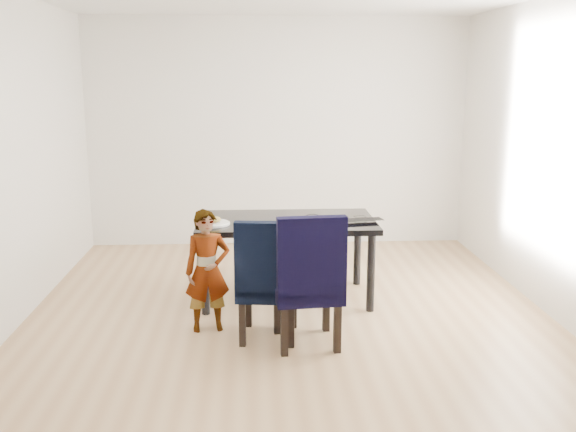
{
  "coord_description": "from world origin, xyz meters",
  "views": [
    {
      "loc": [
        -0.29,
        -5.16,
        2.05
      ],
      "look_at": [
        0.0,
        0.2,
        0.85
      ],
      "focal_mm": 40.0,
      "sensor_mm": 36.0,
      "label": 1
    }
  ],
  "objects": [
    {
      "name": "chair_left",
      "position": [
        -0.18,
        -0.38,
        0.49
      ],
      "size": [
        0.52,
        0.54,
        0.98
      ],
      "primitive_type": "cube",
      "rotation": [
        0.0,
        0.0,
        -0.12
      ],
      "color": "black",
      "rests_on": "floor"
    },
    {
      "name": "wall_left",
      "position": [
        -2.25,
        0.0,
        1.35
      ],
      "size": [
        0.01,
        5.0,
        2.7
      ],
      "primitive_type": "cube",
      "color": "silver",
      "rests_on": "ground"
    },
    {
      "name": "laptop",
      "position": [
        0.68,
        0.41,
        0.76
      ],
      "size": [
        0.37,
        0.27,
        0.03
      ],
      "primitive_type": "imported",
      "rotation": [
        0.0,
        0.0,
        3.3
      ],
      "color": "black",
      "rests_on": "dining_table"
    },
    {
      "name": "sandwich",
      "position": [
        -0.66,
        0.34,
        0.8
      ],
      "size": [
        0.16,
        0.09,
        0.06
      ],
      "primitive_type": "ellipsoid",
      "rotation": [
        0.0,
        0.0,
        0.14
      ],
      "color": "#A88B3C",
      "rests_on": "plate"
    },
    {
      "name": "plate",
      "position": [
        -0.65,
        0.34,
        0.76
      ],
      "size": [
        0.34,
        0.34,
        0.02
      ],
      "primitive_type": "cylinder",
      "rotation": [
        0.0,
        0.0,
        -0.14
      ],
      "color": "silver",
      "rests_on": "dining_table"
    },
    {
      "name": "wall_front",
      "position": [
        0.0,
        -2.5,
        1.35
      ],
      "size": [
        4.5,
        0.01,
        2.7
      ],
      "primitive_type": "cube",
      "color": "silver",
      "rests_on": "ground"
    },
    {
      "name": "child",
      "position": [
        -0.67,
        -0.21,
        0.5
      ],
      "size": [
        0.4,
        0.3,
        1.0
      ],
      "primitive_type": "imported",
      "rotation": [
        0.0,
        0.0,
        0.17
      ],
      "color": "red",
      "rests_on": "floor"
    },
    {
      "name": "wall_back",
      "position": [
        0.0,
        2.5,
        1.35
      ],
      "size": [
        4.5,
        0.01,
        2.7
      ],
      "primitive_type": "cube",
      "color": "silver",
      "rests_on": "ground"
    },
    {
      "name": "wall_right",
      "position": [
        2.25,
        0.0,
        1.35
      ],
      "size": [
        0.01,
        5.0,
        2.7
      ],
      "primitive_type": "cube",
      "color": "white",
      "rests_on": "ground"
    },
    {
      "name": "floor",
      "position": [
        0.0,
        0.0,
        -0.01
      ],
      "size": [
        4.5,
        5.0,
        0.01
      ],
      "primitive_type": "cube",
      "color": "tan",
      "rests_on": "ground"
    },
    {
      "name": "chair_right",
      "position": [
        0.1,
        -0.52,
        0.53
      ],
      "size": [
        0.55,
        0.57,
        1.05
      ],
      "primitive_type": "cube",
      "rotation": [
        0.0,
        0.0,
        0.09
      ],
      "color": "black",
      "rests_on": "floor"
    },
    {
      "name": "dining_table",
      "position": [
        0.0,
        0.5,
        0.38
      ],
      "size": [
        1.6,
        0.9,
        0.75
      ],
      "primitive_type": "cube",
      "color": "black",
      "rests_on": "floor"
    },
    {
      "name": "cable_tangle",
      "position": [
        0.26,
        0.46,
        0.75
      ],
      "size": [
        0.17,
        0.17,
        0.01
      ],
      "primitive_type": "torus",
      "rotation": [
        0.0,
        0.0,
        0.37
      ],
      "color": "black",
      "rests_on": "dining_table"
    }
  ]
}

